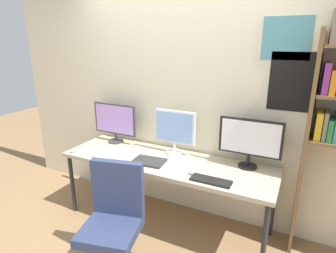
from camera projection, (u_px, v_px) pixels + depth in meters
name	position (u px, v px, depth m)	size (l,w,h in m)	color
wall_back	(183.00, 99.00, 3.06)	(4.61, 0.11, 2.60)	beige
desk	(166.00, 165.00, 2.89)	(2.21, 0.68, 0.74)	tan
office_chair	(114.00, 233.00, 2.30)	(0.53, 0.54, 0.99)	#2D2D33
monitor_left	(115.00, 121.00, 3.31)	(0.57, 0.18, 0.47)	#38383D
monitor_center	(175.00, 130.00, 2.98)	(0.46, 0.18, 0.48)	silver
monitor_right	(250.00, 140.00, 2.64)	(0.59, 0.18, 0.48)	black
keyboard_left	(108.00, 158.00, 2.91)	(0.32, 0.13, 0.02)	silver
keyboard_right	(211.00, 181.00, 2.43)	(0.36, 0.13, 0.02)	black
mouse_left_side	(192.00, 172.00, 2.58)	(0.06, 0.10, 0.03)	silver
mouse_right_side	(74.00, 150.00, 3.09)	(0.06, 0.10, 0.03)	silver
laptop_closed	(149.00, 161.00, 2.81)	(0.32, 0.22, 0.02)	#2D2D2D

